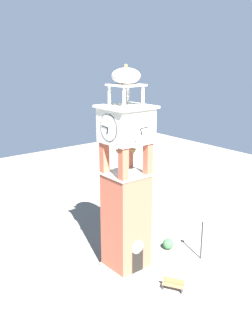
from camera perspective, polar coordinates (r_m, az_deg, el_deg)
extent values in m
plane|color=gray|center=(32.72, 0.00, -14.64)|extent=(80.00, 80.00, 0.00)
cube|color=#9E4C38|center=(30.80, 0.00, -8.19)|extent=(2.91, 2.91, 8.11)
cube|color=silver|center=(32.63, 0.00, -14.38)|extent=(3.11, 3.11, 0.35)
cube|color=black|center=(31.15, 1.74, -13.93)|extent=(1.10, 0.04, 2.20)
cylinder|color=silver|center=(30.46, 1.76, -11.67)|extent=(1.10, 0.04, 1.10)
cube|color=#9E4C38|center=(27.37, -0.39, 0.49)|extent=(0.56, 0.56, 2.54)
cube|color=#9E4C38|center=(28.82, 3.28, 1.31)|extent=(0.56, 0.56, 2.54)
cube|color=#9E4C38|center=(29.18, -3.24, 1.50)|extent=(0.56, 0.56, 2.54)
cube|color=#9E4C38|center=(30.55, 0.35, 2.23)|extent=(0.56, 0.56, 2.54)
cube|color=silver|center=(29.30, 0.00, -0.87)|extent=(3.07, 3.07, 0.12)
cone|color=brown|center=(29.20, 1.07, 2.43)|extent=(0.51, 0.51, 0.45)
cone|color=brown|center=(29.10, -1.18, 2.37)|extent=(0.43, 0.43, 0.35)
cone|color=brown|center=(28.21, -0.02, 1.91)|extent=(0.46, 0.46, 0.46)
cube|color=silver|center=(28.38, 0.00, 6.38)|extent=(3.15, 3.15, 2.57)
cylinder|color=white|center=(27.18, 2.11, 5.90)|extent=(1.95, 0.05, 1.95)
torus|color=black|center=(27.18, 2.11, 5.90)|extent=(1.97, 0.06, 1.97)
cube|color=black|center=(27.22, 2.28, 5.41)|extent=(0.20, 0.03, 0.50)
cube|color=black|center=(27.38, 2.81, 6.02)|extent=(0.78, 0.03, 0.11)
cylinder|color=white|center=(29.62, -1.94, 6.81)|extent=(1.95, 0.05, 1.95)
torus|color=black|center=(29.62, -1.94, 6.81)|extent=(1.97, 0.06, 1.97)
cube|color=black|center=(29.75, -1.91, 6.39)|extent=(0.20, 0.03, 0.50)
cube|color=black|center=(29.90, -1.40, 6.95)|extent=(0.78, 0.03, 0.11)
cylinder|color=white|center=(27.43, -2.62, 6.00)|extent=(0.05, 1.95, 1.95)
torus|color=black|center=(27.43, -2.62, 6.00)|extent=(0.06, 1.97, 1.97)
cube|color=black|center=(27.49, -2.78, 5.51)|extent=(0.03, 0.20, 0.50)
cube|color=black|center=(27.71, -3.19, 6.15)|extent=(0.03, 0.78, 0.11)
cylinder|color=white|center=(29.39, 2.45, 6.72)|extent=(0.05, 1.95, 1.95)
torus|color=black|center=(29.39, 2.45, 6.72)|extent=(0.06, 1.97, 1.97)
cube|color=black|center=(29.51, 2.45, 6.30)|extent=(0.03, 0.20, 0.50)
cube|color=black|center=(29.71, 2.04, 6.89)|extent=(0.03, 0.78, 0.11)
cube|color=silver|center=(28.17, 0.00, 9.11)|extent=(3.51, 3.51, 0.16)
cylinder|color=silver|center=(26.87, -0.30, 10.41)|extent=(0.22, 0.22, 1.40)
cylinder|color=silver|center=(27.97, 2.54, 10.65)|extent=(0.22, 0.22, 1.40)
cylinder|color=silver|center=(28.24, -2.51, 10.71)|extent=(0.22, 0.22, 1.40)
cylinder|color=silver|center=(29.28, 0.27, 10.94)|extent=(0.22, 0.22, 1.40)
cube|color=silver|center=(28.00, 0.00, 12.24)|extent=(2.17, 2.17, 0.12)
ellipsoid|color=silver|center=(27.96, 0.00, 13.53)|extent=(2.09, 2.09, 1.15)
sphere|color=#B79338|center=(27.93, 0.00, 14.96)|extent=(0.24, 0.24, 0.24)
cube|color=brown|center=(30.03, 6.97, -16.93)|extent=(1.17, 1.61, 0.06)
cube|color=brown|center=(30.03, 7.09, -16.30)|extent=(0.83, 1.42, 0.44)
cube|color=#2D2D33|center=(30.03, 8.34, -17.55)|extent=(0.38, 0.26, 0.42)
cube|color=#2D2D33|center=(30.32, 5.58, -17.07)|extent=(0.38, 0.26, 0.42)
cylinder|color=black|center=(33.84, 11.18, -10.51)|extent=(0.12, 0.12, 3.45)
sphere|color=silver|center=(33.02, 11.36, -7.57)|extent=(0.36, 0.36, 0.36)
cylinder|color=#38513D|center=(36.83, 2.11, -10.12)|extent=(0.52, 0.52, 0.80)
ellipsoid|color=#336638|center=(35.46, 6.27, -11.15)|extent=(0.95, 0.95, 1.01)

